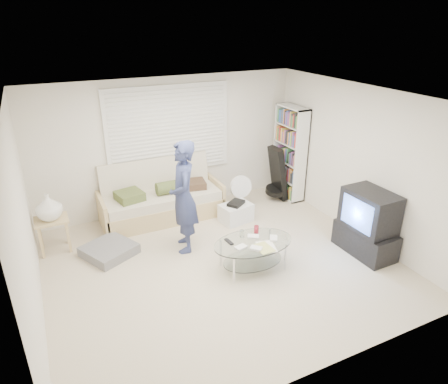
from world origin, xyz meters
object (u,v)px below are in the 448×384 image
futon_sofa (161,200)px  coffee_table (253,247)px  tv_unit (368,224)px  bookshelf (290,153)px

futon_sofa → coffee_table: size_ratio=1.78×
futon_sofa → tv_unit: 3.60m
coffee_table → bookshelf: bearing=45.6°
futon_sofa → tv_unit: bearing=-45.2°
futon_sofa → coffee_table: 2.29m
tv_unit → coffee_table: (-1.81, 0.38, -0.14)m
bookshelf → coffee_table: bookshelf is taller
futon_sofa → tv_unit: (2.53, -2.55, 0.15)m
futon_sofa → coffee_table: (0.72, -2.17, 0.01)m
bookshelf → coffee_table: (-1.94, -1.98, -0.57)m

